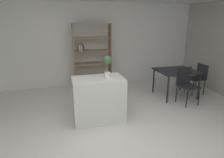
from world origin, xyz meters
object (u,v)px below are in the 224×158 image
kitchen_island (98,99)px  dining_chair_window_side (198,76)px  dining_table (176,73)px  dining_chair_near (186,82)px  potted_plant_on_island (107,65)px  open_bookshelf (90,59)px

kitchen_island → dining_chair_window_side: kitchen_island is taller
dining_table → dining_chair_near: (-0.01, -0.48, -0.12)m
kitchen_island → potted_plant_on_island: size_ratio=2.34×
kitchen_island → dining_chair_window_side: (3.03, 0.79, 0.06)m
potted_plant_on_island → open_bookshelf: 2.06m
open_bookshelf → dining_table: bearing=-30.7°
potted_plant_on_island → dining_chair_near: 2.20m
kitchen_island → open_bookshelf: 2.12m
kitchen_island → open_bookshelf: (0.17, 2.06, 0.45)m
kitchen_island → potted_plant_on_island: potted_plant_on_island is taller
open_bookshelf → dining_chair_window_side: (2.86, -1.27, -0.39)m
kitchen_island → dining_chair_window_side: 3.13m
dining_table → dining_chair_near: 0.49m
kitchen_island → dining_table: 2.44m
kitchen_island → dining_table: bearing=19.0°
dining_table → dining_chair_window_side: (0.72, 0.00, -0.14)m
dining_chair_near → dining_chair_window_side: bearing=27.0°
open_bookshelf → dining_chair_near: bearing=-39.4°
potted_plant_on_island → dining_table: bearing=20.2°
kitchen_island → dining_chair_near: 2.32m
kitchen_island → dining_table: (2.30, 0.79, 0.20)m
potted_plant_on_island → dining_table: size_ratio=0.43×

